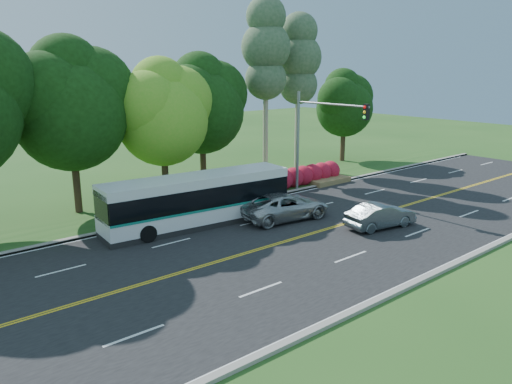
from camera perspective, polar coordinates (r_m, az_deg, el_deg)
ground at (r=26.48m, az=5.62°, el=-5.01°), size 120.00×120.00×0.00m
road at (r=26.47m, az=5.62°, el=-4.99°), size 60.00×14.00×0.02m
curb_north at (r=31.64m, az=-3.59°, el=-1.60°), size 60.00×0.30×0.15m
curb_south at (r=22.38m, az=18.88°, el=-9.24°), size 60.00×0.30×0.15m
grass_verge at (r=33.11m, az=-5.48°, el=-0.97°), size 60.00×4.00×0.10m
lane_markings at (r=26.41m, az=5.48°, el=-5.01°), size 57.60×13.82×0.00m
tree_row at (r=32.30m, az=-16.69°, el=10.16°), size 44.70×9.10×13.84m
bougainvillea_hedge at (r=36.73m, az=4.54°, el=1.65°), size 9.50×2.25×1.50m
traffic_signal at (r=33.68m, az=7.10°, el=7.27°), size 0.42×6.10×7.00m
transit_bus at (r=27.86m, az=-6.69°, el=-1.00°), size 10.97×3.26×2.83m
sedan at (r=28.28m, az=14.04°, el=-2.63°), size 4.30×2.14×1.35m
suv at (r=29.03m, az=3.32°, el=-1.62°), size 5.73×3.24×1.51m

